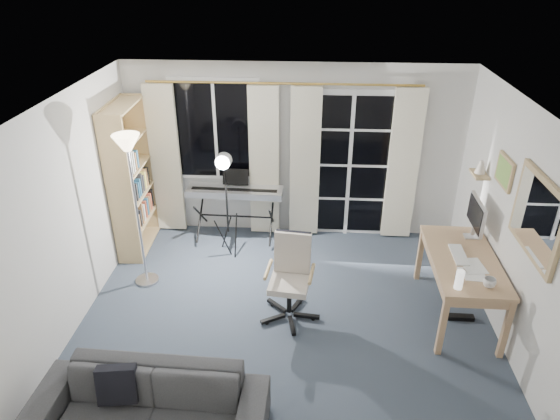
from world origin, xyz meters
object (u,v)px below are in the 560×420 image
(bookshelf, at_px, (128,183))
(sofa, at_px, (147,402))
(studio_light, at_px, (224,173))
(office_chair, at_px, (291,269))
(desk, at_px, (463,265))
(monitor, at_px, (476,215))
(torchiere_lamp, at_px, (130,167))
(mug, at_px, (490,282))
(keyboard_piano, at_px, (235,193))

(bookshelf, xyz_separation_m, sofa, (1.07, -2.95, -0.57))
(studio_light, relative_size, office_chair, 1.54)
(desk, distance_m, monitor, 0.61)
(sofa, bearing_deg, torchiere_lamp, 109.87)
(torchiere_lamp, relative_size, sofa, 0.97)
(studio_light, distance_m, mug, 3.23)
(studio_light, distance_m, sofa, 2.93)
(bookshelf, xyz_separation_m, monitor, (4.20, -0.74, 0.07))
(torchiere_lamp, height_order, mug, torchiere_lamp)
(studio_light, bearing_deg, mug, -24.38)
(keyboard_piano, distance_m, office_chair, 1.77)
(desk, height_order, mug, mug)
(bookshelf, height_order, desk, bookshelf)
(monitor, bearing_deg, bookshelf, 170.88)
(monitor, bearing_deg, keyboard_piano, 161.06)
(bookshelf, relative_size, studio_light, 1.35)
(keyboard_piano, xyz_separation_m, studio_light, (-0.05, -0.43, 0.47))
(torchiere_lamp, height_order, desk, torchiere_lamp)
(studio_light, xyz_separation_m, mug, (2.82, -1.54, -0.39))
(torchiere_lamp, relative_size, office_chair, 1.98)
(bookshelf, bearing_deg, sofa, -71.72)
(monitor, bearing_deg, torchiere_lamp, -178.12)
(torchiere_lamp, xyz_separation_m, office_chair, (1.79, -0.45, -0.96))
(torchiere_lamp, height_order, sofa, torchiere_lamp)
(studio_light, bearing_deg, sofa, -90.05)
(keyboard_piano, height_order, mug, keyboard_piano)
(mug, bearing_deg, studio_light, 151.27)
(desk, relative_size, monitor, 2.61)
(bookshelf, distance_m, monitor, 4.27)
(bookshelf, distance_m, desk, 4.19)
(office_chair, bearing_deg, studio_light, 135.06)
(bookshelf, xyz_separation_m, desk, (4.00, -1.19, -0.30))
(torchiere_lamp, height_order, monitor, torchiere_lamp)
(keyboard_piano, bearing_deg, monitor, -18.17)
(torchiere_lamp, bearing_deg, bookshelf, 114.99)
(monitor, distance_m, sofa, 3.89)
(torchiere_lamp, bearing_deg, monitor, 1.06)
(sofa, bearing_deg, studio_light, 87.49)
(bookshelf, xyz_separation_m, office_chair, (2.17, -1.26, -0.38))
(torchiere_lamp, height_order, keyboard_piano, torchiere_lamp)
(bookshelf, relative_size, mug, 16.52)
(desk, bearing_deg, monitor, 67.22)
(keyboard_piano, xyz_separation_m, monitor, (2.86, -1.03, 0.30))
(sofa, bearing_deg, monitor, 37.20)
(desk, xyz_separation_m, monitor, (0.20, 0.45, 0.37))
(mug, bearing_deg, office_chair, 167.48)
(keyboard_piano, relative_size, monitor, 2.46)
(studio_light, relative_size, monitor, 2.78)
(bookshelf, height_order, office_chair, bookshelf)
(bookshelf, height_order, monitor, bookshelf)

